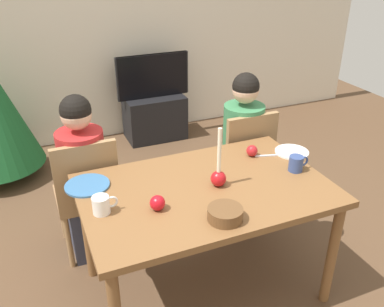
{
  "coord_description": "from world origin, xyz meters",
  "views": [
    {
      "loc": [
        -0.85,
        -1.81,
        2.0
      ],
      "look_at": [
        0.0,
        0.2,
        0.87
      ],
      "focal_mm": 38.89,
      "sensor_mm": 36.0,
      "label": 1
    }
  ],
  "objects_px": {
    "chair_left": "(87,191)",
    "person_right_child": "(242,150)",
    "tv": "(153,76)",
    "dining_table": "(206,200)",
    "plate_left": "(87,185)",
    "person_left_child": "(85,181)",
    "mug_right": "(296,163)",
    "tv_stand": "(155,117)",
    "plate_right": "(292,152)",
    "bowl_walnuts": "(225,214)",
    "apple_near_candle": "(157,203)",
    "mug_left": "(102,205)",
    "candle_centerpiece": "(219,174)",
    "chair_right": "(244,159)",
    "apple_by_left_plate": "(252,151)"
  },
  "relations": [
    {
      "from": "chair_left",
      "to": "person_right_child",
      "type": "height_order",
      "value": "person_right_child"
    },
    {
      "from": "tv",
      "to": "person_right_child",
      "type": "bearing_deg",
      "value": -84.5
    },
    {
      "from": "dining_table",
      "to": "plate_left",
      "type": "xyz_separation_m",
      "value": [
        -0.61,
        0.27,
        0.09
      ]
    },
    {
      "from": "person_left_child",
      "to": "mug_right",
      "type": "distance_m",
      "value": 1.37
    },
    {
      "from": "tv_stand",
      "to": "plate_right",
      "type": "relative_size",
      "value": 2.91
    },
    {
      "from": "bowl_walnuts",
      "to": "mug_right",
      "type": "bearing_deg",
      "value": 23.94
    },
    {
      "from": "dining_table",
      "to": "tv_stand",
      "type": "relative_size",
      "value": 2.19
    },
    {
      "from": "chair_left",
      "to": "apple_near_candle",
      "type": "bearing_deg",
      "value": -69.56
    },
    {
      "from": "plate_left",
      "to": "mug_left",
      "type": "relative_size",
      "value": 1.9
    },
    {
      "from": "bowl_walnuts",
      "to": "person_left_child",
      "type": "bearing_deg",
      "value": 119.85
    },
    {
      "from": "mug_left",
      "to": "chair_left",
      "type": "bearing_deg",
      "value": 89.43
    },
    {
      "from": "tv",
      "to": "bowl_walnuts",
      "type": "height_order",
      "value": "tv"
    },
    {
      "from": "dining_table",
      "to": "candle_centerpiece",
      "type": "bearing_deg",
      "value": -6.77
    },
    {
      "from": "person_right_child",
      "to": "tv_stand",
      "type": "relative_size",
      "value": 1.83
    },
    {
      "from": "tv_stand",
      "to": "plate_left",
      "type": "bearing_deg",
      "value": -117.45
    },
    {
      "from": "tv_stand",
      "to": "candle_centerpiece",
      "type": "height_order",
      "value": "candle_centerpiece"
    },
    {
      "from": "chair_right",
      "to": "person_right_child",
      "type": "bearing_deg",
      "value": 90.0
    },
    {
      "from": "plate_left",
      "to": "plate_right",
      "type": "bearing_deg",
      "value": -4.49
    },
    {
      "from": "person_left_child",
      "to": "chair_left",
      "type": "bearing_deg",
      "value": -90.0
    },
    {
      "from": "person_left_child",
      "to": "apple_near_candle",
      "type": "xyz_separation_m",
      "value": [
        0.26,
        -0.74,
        0.22
      ]
    },
    {
      "from": "tv",
      "to": "mug_left",
      "type": "height_order",
      "value": "tv"
    },
    {
      "from": "apple_by_left_plate",
      "to": "plate_right",
      "type": "bearing_deg",
      "value": -13.65
    },
    {
      "from": "chair_left",
      "to": "candle_centerpiece",
      "type": "relative_size",
      "value": 2.53
    },
    {
      "from": "tv_stand",
      "to": "plate_right",
      "type": "bearing_deg",
      "value": -83.06
    },
    {
      "from": "tv_stand",
      "to": "apple_by_left_plate",
      "type": "xyz_separation_m",
      "value": [
        -0.01,
        -2.07,
        0.55
      ]
    },
    {
      "from": "chair_right",
      "to": "plate_right",
      "type": "relative_size",
      "value": 4.09
    },
    {
      "from": "dining_table",
      "to": "tv",
      "type": "height_order",
      "value": "tv"
    },
    {
      "from": "chair_left",
      "to": "tv",
      "type": "bearing_deg",
      "value": 58.9
    },
    {
      "from": "candle_centerpiece",
      "to": "bowl_walnuts",
      "type": "bearing_deg",
      "value": -110.15
    },
    {
      "from": "person_right_child",
      "to": "tv",
      "type": "relative_size",
      "value": 1.48
    },
    {
      "from": "mug_right",
      "to": "apple_near_candle",
      "type": "relative_size",
      "value": 1.61
    },
    {
      "from": "chair_left",
      "to": "chair_right",
      "type": "height_order",
      "value": "same"
    },
    {
      "from": "chair_right",
      "to": "mug_left",
      "type": "relative_size",
      "value": 6.75
    },
    {
      "from": "person_right_child",
      "to": "tv_stand",
      "type": "distance_m",
      "value": 1.7
    },
    {
      "from": "chair_right",
      "to": "apple_by_left_plate",
      "type": "height_order",
      "value": "chair_right"
    },
    {
      "from": "candle_centerpiece",
      "to": "tv",
      "type": "bearing_deg",
      "value": 81.02
    },
    {
      "from": "tv_stand",
      "to": "tv",
      "type": "distance_m",
      "value": 0.47
    },
    {
      "from": "mug_right",
      "to": "apple_near_candle",
      "type": "bearing_deg",
      "value": -175.99
    },
    {
      "from": "tv",
      "to": "mug_left",
      "type": "relative_size",
      "value": 5.92
    },
    {
      "from": "person_right_child",
      "to": "tv",
      "type": "bearing_deg",
      "value": 95.5
    },
    {
      "from": "mug_right",
      "to": "chair_left",
      "type": "bearing_deg",
      "value": 151.08
    },
    {
      "from": "chair_left",
      "to": "mug_right",
      "type": "xyz_separation_m",
      "value": [
        1.16,
        -0.64,
        0.29
      ]
    },
    {
      "from": "mug_left",
      "to": "mug_right",
      "type": "xyz_separation_m",
      "value": [
        1.17,
        -0.02,
        0.0
      ]
    },
    {
      "from": "dining_table",
      "to": "mug_left",
      "type": "height_order",
      "value": "mug_left"
    },
    {
      "from": "chair_left",
      "to": "person_right_child",
      "type": "bearing_deg",
      "value": 1.57
    },
    {
      "from": "person_right_child",
      "to": "plate_right",
      "type": "xyz_separation_m",
      "value": [
        0.1,
        -0.47,
        0.19
      ]
    },
    {
      "from": "person_left_child",
      "to": "candle_centerpiece",
      "type": "relative_size",
      "value": 3.3
    },
    {
      "from": "chair_right",
      "to": "person_left_child",
      "type": "distance_m",
      "value": 1.18
    },
    {
      "from": "tv",
      "to": "tv_stand",
      "type": "bearing_deg",
      "value": -90.0
    },
    {
      "from": "apple_near_candle",
      "to": "mug_right",
      "type": "bearing_deg",
      "value": 4.01
    }
  ]
}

